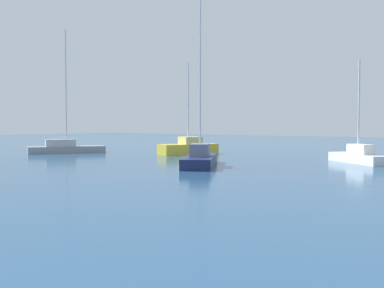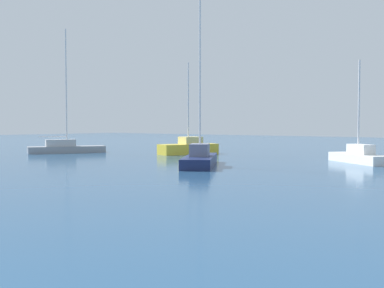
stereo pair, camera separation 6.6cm
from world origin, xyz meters
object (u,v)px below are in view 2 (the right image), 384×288
Objects in this scene: sailboat_grey_inner_mooring at (66,147)px; sailboat_white_center_channel at (359,156)px; sailboat_yellow_distant_north at (189,147)px; sailboat_navy_outer_mooring at (200,158)px.

sailboat_white_center_channel is at bearing -76.66° from sailboat_grey_inner_mooring.
sailboat_grey_inner_mooring is 1.41× the size of sailboat_yellow_distant_north.
sailboat_navy_outer_mooring is at bearing -98.45° from sailboat_grey_inner_mooring.
sailboat_navy_outer_mooring is 11.15m from sailboat_white_center_channel.
sailboat_grey_inner_mooring is at bearing 103.34° from sailboat_white_center_channel.
sailboat_white_center_channel is at bearing -89.39° from sailboat_yellow_distant_north.
sailboat_navy_outer_mooring is 0.95× the size of sailboat_grey_inner_mooring.
sailboat_white_center_channel is (8.57, -7.13, -0.03)m from sailboat_navy_outer_mooring.
sailboat_yellow_distant_north is (8.41, 7.84, 0.09)m from sailboat_navy_outer_mooring.
sailboat_navy_outer_mooring reaches higher than sailboat_yellow_distant_north.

